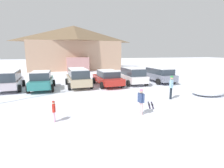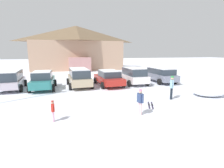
{
  "view_description": "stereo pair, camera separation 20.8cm",
  "coord_description": "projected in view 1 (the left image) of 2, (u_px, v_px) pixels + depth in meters",
  "views": [
    {
      "loc": [
        -3.76,
        -5.08,
        3.37
      ],
      "look_at": [
        -0.54,
        6.03,
        1.21
      ],
      "focal_mm": 28.0,
      "sensor_mm": 36.0,
      "label": 1
    },
    {
      "loc": [
        -3.56,
        -5.13,
        3.37
      ],
      "look_at": [
        -0.54,
        6.03,
        1.21
      ],
      "focal_mm": 28.0,
      "sensor_mm": 36.0,
      "label": 2
    }
  ],
  "objects": [
    {
      "name": "skier_child_in_red_jacket",
      "position": [
        54.0,
        110.0,
        8.39
      ],
      "size": [
        0.16,
        0.39,
        1.05
      ],
      "color": "#E5ACCA",
      "rests_on": "ground"
    },
    {
      "name": "skier_teen_in_navy_coat",
      "position": [
        141.0,
        100.0,
        9.33
      ],
      "size": [
        0.27,
        0.51,
        1.41
      ],
      "color": "beige",
      "rests_on": "ground"
    },
    {
      "name": "parked_white_suv",
      "position": [
        133.0,
        75.0,
        18.28
      ],
      "size": [
        2.18,
        4.11,
        1.72
      ],
      "color": "white",
      "rests_on": "ground"
    },
    {
      "name": "ski_lodge",
      "position": [
        74.0,
        47.0,
        34.08
      ],
      "size": [
        16.77,
        11.88,
        8.23
      ],
      "color": "tan",
      "rests_on": "ground"
    },
    {
      "name": "parked_silver_wagon",
      "position": [
        9.0,
        80.0,
        15.39
      ],
      "size": [
        2.28,
        4.4,
        1.7
      ],
      "color": "silver",
      "rests_on": "ground"
    },
    {
      "name": "ground",
      "position": [
        172.0,
        144.0,
        6.44
      ],
      "size": [
        160.0,
        160.0,
        0.0
      ],
      "primitive_type": "plane",
      "color": "white"
    },
    {
      "name": "parked_grey_wagon",
      "position": [
        159.0,
        74.0,
        19.37
      ],
      "size": [
        2.2,
        4.58,
        1.6
      ],
      "color": "gray",
      "rests_on": "ground"
    },
    {
      "name": "parked_red_sedan",
      "position": [
        108.0,
        78.0,
        17.45
      ],
      "size": [
        2.47,
        4.89,
        1.55
      ],
      "color": "#B4261E",
      "rests_on": "ground"
    },
    {
      "name": "pair_of_skis",
      "position": [
        151.0,
        105.0,
        11.13
      ],
      "size": [
        0.87,
        1.5,
        0.08
      ],
      "color": "#221A32",
      "rests_on": "ground"
    },
    {
      "name": "skier_adult_in_blue_parka",
      "position": [
        171.0,
        86.0,
        12.46
      ],
      "size": [
        0.44,
        0.51,
        1.67
      ],
      "color": "#1B232C",
      "rests_on": "ground"
    },
    {
      "name": "parked_teal_hatchback",
      "position": [
        42.0,
        80.0,
        15.56
      ],
      "size": [
        2.17,
        4.21,
        1.66
      ],
      "color": "#2A7978",
      "rests_on": "ground"
    },
    {
      "name": "parked_beige_suv",
      "position": [
        78.0,
        77.0,
        16.82
      ],
      "size": [
        2.38,
        4.62,
        1.76
      ],
      "color": "tan",
      "rests_on": "ground"
    },
    {
      "name": "plowed_snow_pile",
      "position": [
        208.0,
        91.0,
        13.6
      ],
      "size": [
        2.58,
        2.06,
        0.67
      ],
      "primitive_type": "ellipsoid",
      "color": "white",
      "rests_on": "ground"
    }
  ]
}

